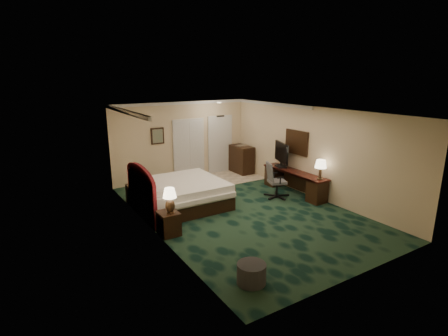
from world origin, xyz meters
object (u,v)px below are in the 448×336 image
desk (294,182)px  tv (281,155)px  desk_chair (277,180)px  lamp_far (133,175)px  nightstand_near (169,223)px  nightstand_far (135,194)px  bed_bench (214,192)px  minibar (241,159)px  ottoman (251,273)px  bed (181,194)px  lamp_near (170,201)px

desk → tv: (0.01, 0.66, 0.75)m
desk_chair → lamp_far: bearing=174.7°
desk → desk_chair: bearing=-178.2°
lamp_far → nightstand_near: bearing=-89.2°
tv → desk_chair: tv is taller
nightstand_far → bed_bench: size_ratio=0.42×
tv → desk_chair: size_ratio=0.94×
lamp_far → minibar: size_ratio=0.59×
ottoman → minibar: bearing=56.9°
nightstand_far → tv: (4.49, -1.07, 0.83)m
bed_bench → minibar: (2.38, 2.02, 0.29)m
bed_bench → tv: (2.42, -0.16, 0.88)m
desk_chair → minibar: (0.67, 2.86, -0.03)m
desk → desk_chair: (-0.71, -0.02, 0.19)m
bed_bench → ottoman: bearing=-129.6°
desk_chair → nightstand_far: bearing=174.2°
bed_bench → tv: 2.58m
nightstand_far → lamp_far: lamp_far is taller
bed_bench → desk_chair: 1.93m
bed → ottoman: size_ratio=4.37×
ottoman → desk: size_ratio=0.22×
lamp_far → desk_chair: size_ratio=0.56×
bed → bed_bench: 1.08m
tv → desk_chair: 1.14m
bed_bench → desk: desk is taller
bed_bench → bed: bearing=162.2°
lamp_near → minibar: lamp_near is taller
desk → minibar: 2.84m
nightstand_far → desk: (4.48, -1.73, 0.08)m
lamp_near → desk: size_ratio=0.24×
lamp_far → bed_bench: 2.36m
minibar → desk_chair: bearing=-103.3°
nightstand_far → minibar: size_ratio=0.52×
bed_bench → ottoman: bed_bench is taller
lamp_near → lamp_far: lamp_far is taller
bed_bench → desk: bearing=-37.0°
ottoman → desk: bearing=39.2°
nightstand_far → bed: bearing=-42.4°
nightstand_far → desk_chair: bearing=-24.9°
nightstand_near → desk: size_ratio=0.22×
desk → desk_chair: size_ratio=2.23×
nightstand_near → ottoman: size_ratio=1.05×
nightstand_far → tv: bearing=-13.4°
nightstand_near → desk_chair: size_ratio=0.50×
bed → lamp_near: 1.88m
bed → desk_chair: bearing=-16.8°
lamp_near → lamp_far: size_ratio=0.97×
lamp_near → desk: 4.53m
bed → minibar: size_ratio=2.22×
nightstand_near → nightstand_far: 2.41m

